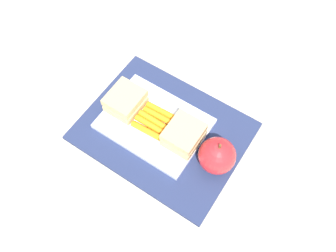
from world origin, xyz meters
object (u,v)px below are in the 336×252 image
at_px(food_tray, 154,124).
at_px(sandwich_half_right, 184,135).
at_px(carrot_sticks_bundle, 154,120).
at_px(sandwich_half_left, 125,101).
at_px(apple, 217,156).

distance_m(food_tray, sandwich_half_right, 0.08).
bearing_deg(carrot_sticks_bundle, sandwich_half_left, 179.99).
bearing_deg(sandwich_half_right, carrot_sticks_bundle, -179.99).
height_order(food_tray, sandwich_half_left, sandwich_half_left).
bearing_deg(sandwich_half_right, food_tray, 180.00).
xyz_separation_m(carrot_sticks_bundle, apple, (0.16, -0.01, 0.02)).
xyz_separation_m(sandwich_half_left, carrot_sticks_bundle, (0.08, -0.00, -0.02)).
xyz_separation_m(food_tray, sandwich_half_left, (-0.08, 0.00, 0.03)).
bearing_deg(carrot_sticks_bundle, sandwich_half_right, 0.01).
relative_size(carrot_sticks_bundle, apple, 0.86).
xyz_separation_m(sandwich_half_left, apple, (0.24, -0.01, 0.01)).
xyz_separation_m(sandwich_half_right, carrot_sticks_bundle, (-0.08, -0.00, -0.02)).
distance_m(food_tray, sandwich_half_left, 0.08).
bearing_deg(sandwich_half_right, apple, -3.90).
bearing_deg(apple, sandwich_half_right, 176.10).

